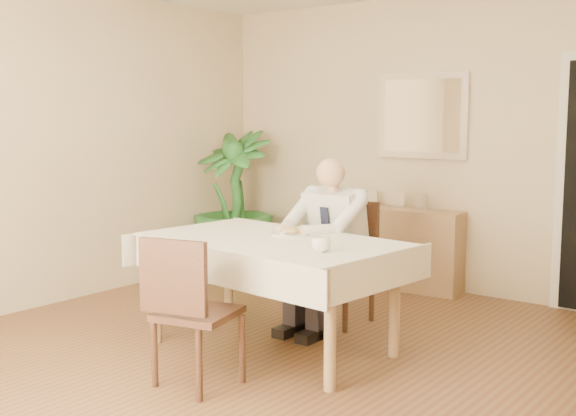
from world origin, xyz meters
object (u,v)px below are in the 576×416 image
Objects in this scene: chair_far at (344,254)px; potted_palm at (233,201)px; dining_table at (271,251)px; chair_near at (188,304)px; sideboard at (411,250)px; coffee_mug at (321,244)px; seated_man at (323,236)px.

potted_palm reaches higher than chair_far.
chair_near reaches higher than dining_table.
sideboard is at bearing 12.32° from potted_palm.
chair_far reaches higher than chair_near.
dining_table is 0.90m from chair_far.
chair_near is 0.63× the size of potted_palm.
chair_far is 0.65× the size of potted_palm.
dining_table is 2.49m from potted_palm.
chair_far is 7.94× the size of coffee_mug.
coffee_mug is 2.36m from sideboard.
dining_table is at bearing -90.00° from seated_man.
seated_man is 0.94m from coffee_mug.
chair_far is (0.00, 0.88, -0.15)m from dining_table.
potted_palm is (-1.78, -0.39, 0.34)m from sideboard.
chair_far is at bearing -91.85° from sideboard.
chair_far is at bearing 116.22° from coffee_mug.
chair_near is 1.44m from seated_man.
chair_near is at bearing -93.52° from chair_far.
coffee_mug is 0.13× the size of sideboard.
dining_table is 1.29× the size of potted_palm.
dining_table is at bearing 160.65° from coffee_mug.
chair_near is at bearing -80.15° from dining_table.
chair_near is 7.69× the size of coffee_mug.
chair_near is (0.06, -1.71, -0.02)m from chair_far.
seated_man is (0.00, 0.59, 0.02)m from dining_table.
sideboard is (-0.58, 2.25, -0.44)m from coffee_mug.
chair_near reaches higher than coffee_mug.
seated_man is at bearing -30.60° from potted_palm.
dining_table is 2.05× the size of chair_near.
seated_man reaches higher than chair_near.
potted_palm is at bearing 113.01° from chair_near.
dining_table is at bearing -95.55° from chair_far.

